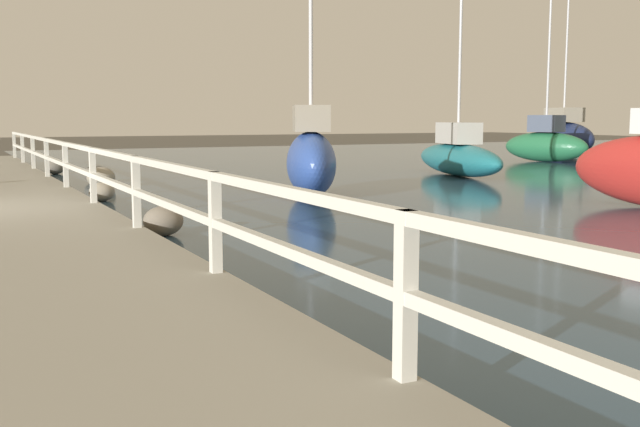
{
  "coord_description": "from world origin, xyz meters",
  "views": [
    {
      "loc": [
        -0.08,
        -13.09,
        1.74
      ],
      "look_at": [
        4.91,
        -3.09,
        0.31
      ],
      "focal_mm": 42.0,
      "sensor_mm": 36.0,
      "label": 1
    }
  ],
  "objects_px": {
    "sailboat_green": "(546,143)",
    "sailboat_blue": "(311,158)",
    "sailboat_navy": "(563,136)",
    "sailboat_teal": "(458,156)"
  },
  "relations": [
    {
      "from": "sailboat_navy",
      "to": "sailboat_blue",
      "type": "bearing_deg",
      "value": -134.04
    },
    {
      "from": "sailboat_blue",
      "to": "sailboat_navy",
      "type": "bearing_deg",
      "value": 52.95
    },
    {
      "from": "sailboat_teal",
      "to": "sailboat_green",
      "type": "xyz_separation_m",
      "value": [
        7.56,
        4.34,
        0.14
      ]
    },
    {
      "from": "sailboat_navy",
      "to": "sailboat_green",
      "type": "relative_size",
      "value": 0.98
    },
    {
      "from": "sailboat_navy",
      "to": "sailboat_teal",
      "type": "bearing_deg",
      "value": -132.2
    },
    {
      "from": "sailboat_green",
      "to": "sailboat_blue",
      "type": "xyz_separation_m",
      "value": [
        -14.17,
        -7.81,
        0.12
      ]
    },
    {
      "from": "sailboat_blue",
      "to": "sailboat_teal",
      "type": "bearing_deg",
      "value": 49.57
    },
    {
      "from": "sailboat_navy",
      "to": "sailboat_teal",
      "type": "xyz_separation_m",
      "value": [
        -11.53,
        -7.47,
        -0.31
      ]
    },
    {
      "from": "sailboat_navy",
      "to": "sailboat_teal",
      "type": "height_order",
      "value": "sailboat_navy"
    },
    {
      "from": "sailboat_green",
      "to": "sailboat_blue",
      "type": "distance_m",
      "value": 16.18
    }
  ]
}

